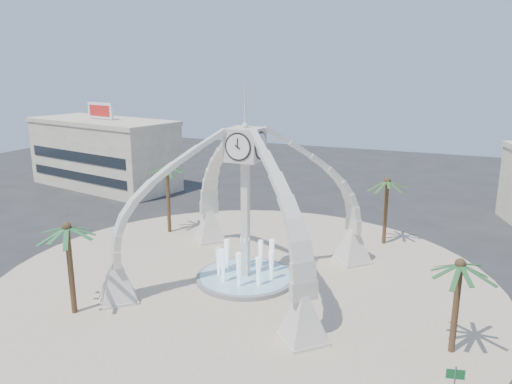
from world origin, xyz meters
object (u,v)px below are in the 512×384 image
at_px(palm_west, 167,168).
at_px(palm_south, 67,228).
at_px(street_sign, 455,380).
at_px(palm_north, 388,182).
at_px(palm_east, 460,265).
at_px(clock_tower, 245,203).
at_px(fountain, 246,277).

distance_m(palm_west, palm_south, 17.97).
relative_size(palm_south, street_sign, 2.75).
distance_m(palm_north, street_sign, 24.93).
bearing_deg(palm_east, clock_tower, 163.40).
height_order(fountain, street_sign, fountain).
xyz_separation_m(palm_south, street_sign, (24.72, -0.74, -4.37)).
relative_size(palm_west, palm_south, 1.08).
height_order(palm_east, street_sign, palm_east).
bearing_deg(palm_east, palm_south, -168.33).
height_order(palm_north, street_sign, palm_north).
xyz_separation_m(clock_tower, fountain, (0.00, 0.00, -6.20)).
bearing_deg(palm_west, palm_south, -78.86).
bearing_deg(fountain, street_sign, -33.32).
height_order(fountain, palm_east, palm_east).
height_order(palm_west, palm_south, palm_west).
distance_m(clock_tower, street_sign, 19.64).
height_order(clock_tower, street_sign, clock_tower).
relative_size(palm_east, palm_south, 0.91).
bearing_deg(palm_east, palm_north, 111.16).
relative_size(palm_east, palm_north, 0.92).
distance_m(clock_tower, palm_south, 13.11).
height_order(palm_west, street_sign, palm_west).
bearing_deg(clock_tower, palm_east, -16.60).
bearing_deg(fountain, clock_tower, -90.00).
bearing_deg(palm_north, palm_west, -166.30).
bearing_deg(fountain, palm_north, 55.76).
bearing_deg(palm_west, fountain, -32.76).
relative_size(palm_west, palm_north, 1.09).
distance_m(palm_north, palm_south, 28.79).
xyz_separation_m(clock_tower, palm_north, (8.86, 13.02, -0.28)).
distance_m(fountain, street_sign, 19.15).
bearing_deg(clock_tower, palm_north, 55.76).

